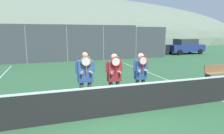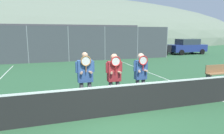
{
  "view_description": "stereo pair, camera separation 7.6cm",
  "coord_description": "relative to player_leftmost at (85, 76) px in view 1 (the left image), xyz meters",
  "views": [
    {
      "loc": [
        -1.78,
        -5.3,
        2.45
      ],
      "look_at": [
        0.35,
        1.05,
        1.29
      ],
      "focal_mm": 32.0,
      "sensor_mm": 36.0,
      "label": 1
    },
    {
      "loc": [
        -1.71,
        -5.33,
        2.45
      ],
      "look_at": [
        0.35,
        1.05,
        1.29
      ],
      "focal_mm": 32.0,
      "sensor_mm": 36.0,
      "label": 2
    }
  ],
  "objects": [
    {
      "name": "player_center_right",
      "position": [
        1.94,
        -0.04,
        -0.04
      ],
      "size": [
        0.54,
        0.34,
        1.76
      ],
      "color": "#56565B",
      "rests_on": "ground_plane"
    },
    {
      "name": "car_left_of_center",
      "position": [
        -0.13,
        13.11,
        -0.2
      ],
      "size": [
        4.31,
        2.08,
        1.73
      ],
      "color": "silver",
      "rests_on": "ground_plane"
    },
    {
      "name": "bench_courtside",
      "position": [
        7.18,
        1.55,
        -0.63
      ],
      "size": [
        1.68,
        0.36,
        0.85
      ],
      "color": "olive",
      "rests_on": "ground_plane"
    },
    {
      "name": "player_center_left",
      "position": [
        0.96,
        -0.05,
        -0.02
      ],
      "size": [
        0.58,
        0.34,
        1.77
      ],
      "color": "#56565B",
      "rests_on": "ground_plane"
    },
    {
      "name": "car_far_right",
      "position": [
        14.24,
        13.03,
        -0.2
      ],
      "size": [
        4.25,
        1.92,
        1.73
      ],
      "color": "navy",
      "rests_on": "ground_plane"
    },
    {
      "name": "court_line_right_sideline",
      "position": [
        4.83,
        2.13,
        -1.09
      ],
      "size": [
        0.05,
        16.0,
        0.01
      ],
      "primitive_type": "cube",
      "color": "white",
      "rests_on": "ground_plane"
    },
    {
      "name": "fence_back",
      "position": [
        0.61,
        11.06,
        0.4
      ],
      "size": [
        19.29,
        0.06,
        2.99
      ],
      "color": "gray",
      "rests_on": "ground_plane"
    },
    {
      "name": "car_right_of_center",
      "position": [
        9.54,
        13.3,
        -0.18
      ],
      "size": [
        4.31,
        1.99,
        1.77
      ],
      "color": "black",
      "rests_on": "ground_plane"
    },
    {
      "name": "player_leftmost",
      "position": [
        0.0,
        0.0,
        0.0
      ],
      "size": [
        0.61,
        0.34,
        1.84
      ],
      "color": "#56565B",
      "rests_on": "ground_plane"
    },
    {
      "name": "car_center",
      "position": [
        4.71,
        13.11,
        -0.13
      ],
      "size": [
        4.54,
        1.95,
        1.9
      ],
      "color": "black",
      "rests_on": "ground_plane"
    },
    {
      "name": "tennis_net",
      "position": [
        0.61,
        -0.87,
        -0.6
      ],
      "size": [
        11.36,
        0.09,
        1.04
      ],
      "color": "gray",
      "rests_on": "ground_plane"
    },
    {
      "name": "clubhouse_building",
      "position": [
        1.3,
        19.17,
        0.59
      ],
      "size": [
        16.37,
        5.5,
        3.32
      ],
      "color": "tan",
      "rests_on": "ground_plane"
    },
    {
      "name": "hill_distant",
      "position": [
        0.61,
        52.72,
        -1.09
      ],
      "size": [
        118.46,
        65.81,
        23.03
      ],
      "color": "slate",
      "rests_on": "ground_plane"
    },
    {
      "name": "ground_plane",
      "position": [
        0.61,
        -0.87,
        -1.09
      ],
      "size": [
        120.0,
        120.0,
        0.0
      ],
      "primitive_type": "plane",
      "color": "#2D5B38"
    }
  ]
}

